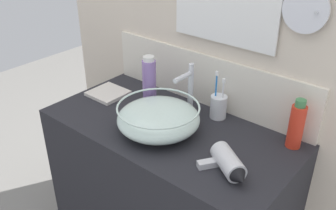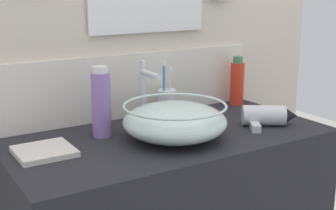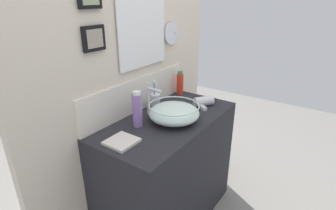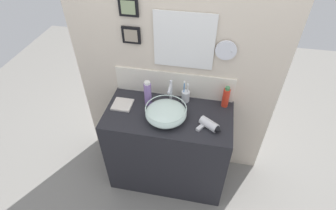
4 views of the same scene
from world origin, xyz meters
TOP-DOWN VIEW (x-y plane):
  - vanity_counter at (0.00, 0.00)m, footprint 1.06×0.53m
  - back_panel at (0.00, 0.29)m, footprint 1.75×0.10m
  - glass_bowl_sink at (-0.01, -0.05)m, footprint 0.33×0.33m
  - faucet at (-0.01, 0.14)m, footprint 0.02×0.12m
  - hair_drier at (0.35, -0.10)m, footprint 0.21×0.16m
  - toothbrush_cup at (0.11, 0.20)m, footprint 0.07×0.07m
  - soap_dispenser at (0.45, 0.20)m, footprint 0.06×0.06m
  - shampoo_bottle at (-0.19, 0.10)m, footprint 0.06×0.06m
  - hand_towel at (-0.40, 0.03)m, footprint 0.16×0.16m

SIDE VIEW (x-z plane):
  - vanity_counter at x=0.00m, z-range 0.00..0.85m
  - hand_towel at x=-0.40m, z-range 0.85..0.86m
  - hair_drier at x=0.35m, z-range 0.85..0.92m
  - toothbrush_cup at x=0.11m, z-range 0.80..1.01m
  - glass_bowl_sink at x=-0.01m, z-range 0.85..0.97m
  - soap_dispenser at x=0.45m, z-range 0.84..1.04m
  - shampoo_bottle at x=-0.19m, z-range 0.85..1.07m
  - faucet at x=-0.01m, z-range 0.87..1.09m
  - back_panel at x=0.00m, z-range 0.00..2.38m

